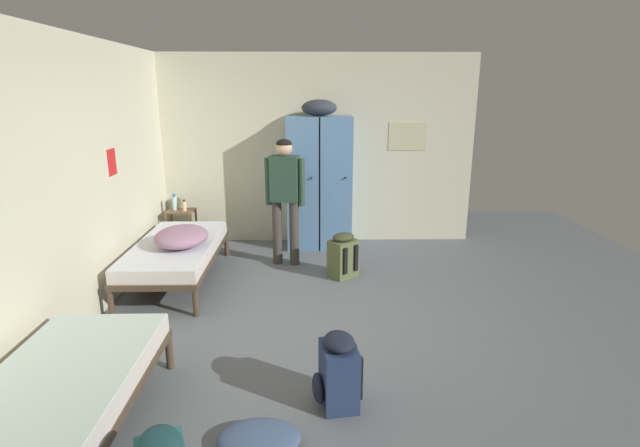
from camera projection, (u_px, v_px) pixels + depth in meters
name	position (u px, v px, depth m)	size (l,w,h in m)	color
ground_plane	(321.00, 326.00, 4.63)	(8.88, 8.88, 0.00)	slate
room_backdrop	(210.00, 167.00, 5.47)	(4.54, 5.61, 2.70)	beige
locker_bank	(319.00, 180.00, 6.78)	(0.90, 0.55, 2.07)	#5B84B2
shelf_unit	(182.00, 226.00, 6.80)	(0.38, 0.30, 0.57)	brown
bed_left_front	(55.00, 397.00, 2.95)	(0.90, 1.90, 0.49)	#473828
bed_left_rear	(176.00, 251.00, 5.62)	(0.90, 1.90, 0.49)	#473828
bedding_heap	(182.00, 236.00, 5.43)	(0.59, 0.71, 0.22)	gray
person_traveler	(285.00, 191.00, 6.05)	(0.50, 0.27, 1.62)	#3D3833
water_bottle	(175.00, 203.00, 6.73)	(0.07, 0.07, 0.22)	#B2DBEA
lotion_bottle	(184.00, 206.00, 6.68)	(0.05, 0.05, 0.16)	beige
backpack_navy	(337.00, 372.00, 3.42)	(0.37, 0.35, 0.55)	navy
backpack_olive	(343.00, 256.00, 5.82)	(0.41, 0.42, 0.55)	#566038
clothes_pile_denim	(259.00, 439.00, 3.06)	(0.54, 0.39, 0.11)	#42567A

